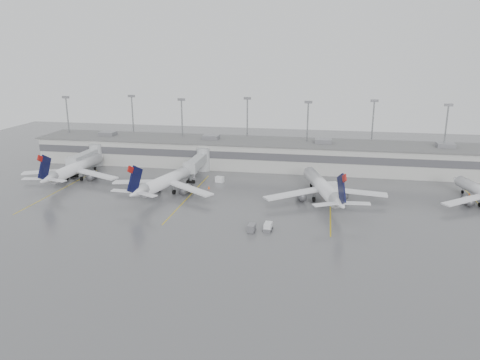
% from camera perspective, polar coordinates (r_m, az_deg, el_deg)
% --- Properties ---
extents(ground, '(260.00, 260.00, 0.00)m').
position_cam_1_polar(ground, '(92.41, -0.00, -7.13)').
color(ground, '#525255').
rests_on(ground, ground).
extents(terminal, '(152.00, 17.00, 9.45)m').
position_cam_1_polar(terminal, '(146.02, 4.13, 3.18)').
color(terminal, '#B0B0AB').
rests_on(terminal, ground).
extents(light_masts, '(142.40, 8.00, 20.60)m').
position_cam_1_polar(light_masts, '(150.16, 4.44, 6.58)').
color(light_masts, gray).
rests_on(light_masts, ground).
extents(jet_bridge_left, '(4.00, 17.20, 7.00)m').
position_cam_1_polar(jet_bridge_left, '(151.03, -17.87, 2.76)').
color(jet_bridge_left, '#9EA1A3').
rests_on(jet_bridge_left, ground).
extents(jet_bridge_right, '(4.00, 17.20, 7.00)m').
position_cam_1_polar(jet_bridge_right, '(138.09, -4.94, 2.30)').
color(jet_bridge_right, '#9EA1A3').
rests_on(jet_bridge_right, ground).
extents(stand_markings, '(105.25, 40.00, 0.01)m').
position_cam_1_polar(stand_markings, '(114.59, 2.17, -2.51)').
color(stand_markings, gold).
rests_on(stand_markings, ground).
extents(jet_far_left, '(29.07, 32.59, 10.54)m').
position_cam_1_polar(jet_far_left, '(139.63, -19.54, 1.33)').
color(jet_far_left, white).
rests_on(jet_far_left, ground).
extents(jet_mid_left, '(28.43, 32.26, 10.61)m').
position_cam_1_polar(jet_mid_left, '(121.34, -8.86, -0.02)').
color(jet_mid_left, white).
rests_on(jet_mid_left, ground).
extents(jet_mid_right, '(29.17, 33.16, 11.00)m').
position_cam_1_polar(jet_mid_right, '(115.17, 10.11, -0.88)').
color(jet_mid_right, white).
rests_on(jet_mid_right, ground).
extents(baggage_tug, '(1.90, 2.77, 1.71)m').
position_cam_1_polar(baggage_tug, '(96.09, 3.43, -5.81)').
color(baggage_tug, silver).
rests_on(baggage_tug, ground).
extents(baggage_cart, '(1.59, 2.57, 1.59)m').
position_cam_1_polar(baggage_cart, '(95.33, 1.43, -5.86)').
color(baggage_cart, slate).
rests_on(baggage_cart, ground).
extents(gse_uld_a, '(2.87, 2.43, 1.72)m').
position_cam_1_polar(gse_uld_a, '(144.16, -19.16, 0.81)').
color(gse_uld_a, silver).
rests_on(gse_uld_a, ground).
extents(gse_uld_b, '(2.46, 1.89, 1.56)m').
position_cam_1_polar(gse_uld_b, '(130.05, -2.50, 0.08)').
color(gse_uld_b, silver).
rests_on(gse_uld_b, ground).
extents(gse_uld_c, '(3.07, 2.47, 1.89)m').
position_cam_1_polar(gse_uld_c, '(125.75, 11.13, -0.68)').
color(gse_uld_c, silver).
rests_on(gse_uld_c, ground).
extents(gse_loader, '(3.01, 3.67, 1.98)m').
position_cam_1_polar(gse_loader, '(136.31, -5.97, 0.84)').
color(gse_loader, slate).
rests_on(gse_loader, ground).
extents(cone_a, '(0.46, 0.46, 0.73)m').
position_cam_1_polar(cone_a, '(147.70, -18.54, 1.02)').
color(cone_a, '#FB4805').
rests_on(cone_a, ground).
extents(cone_b, '(0.51, 0.51, 0.80)m').
position_cam_1_polar(cone_b, '(124.12, -3.81, -0.89)').
color(cone_b, '#FB4805').
rests_on(cone_b, ground).
extents(cone_c, '(0.46, 0.46, 0.73)m').
position_cam_1_polar(cone_c, '(121.18, 9.98, -1.54)').
color(cone_c, '#FB4805').
rests_on(cone_c, ground).
extents(cone_d, '(0.38, 0.38, 0.61)m').
position_cam_1_polar(cone_d, '(132.18, 26.17, -1.53)').
color(cone_d, '#FB4805').
rests_on(cone_d, ground).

